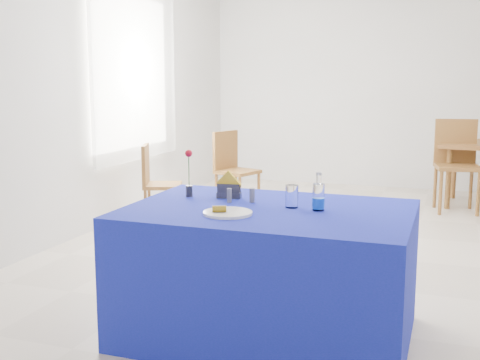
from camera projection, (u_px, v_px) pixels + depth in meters
name	position (u px, v px, depth m)	size (l,w,h in m)	color
floor	(344.00, 255.00, 5.15)	(7.00, 7.00, 0.00)	beige
room_shell	(350.00, 46.00, 4.86)	(7.00, 7.00, 7.00)	silver
window_pane	(131.00, 73.00, 6.45)	(0.04, 1.50, 1.60)	white
curtain	(137.00, 73.00, 6.43)	(0.04, 1.75, 1.85)	white
plate	(228.00, 213.00, 3.26)	(0.27, 0.27, 0.01)	white
drinking_glass	(292.00, 196.00, 3.42)	(0.07, 0.07, 0.13)	white
salt_shaker	(229.00, 195.00, 3.56)	(0.03, 0.03, 0.09)	slate
pepper_shaker	(252.00, 195.00, 3.57)	(0.03, 0.03, 0.09)	slate
blue_table	(268.00, 272.00, 3.48)	(1.60, 1.10, 0.76)	#101F99
water_bottle	(318.00, 198.00, 3.35)	(0.07, 0.07, 0.21)	white
napkin_holder	(229.00, 190.00, 3.70)	(0.16, 0.08, 0.17)	#37373C
rose_vase	(189.00, 175.00, 3.73)	(0.05, 0.05, 0.29)	#25252A
chair_bg_left	(456.00, 158.00, 6.81)	(0.54, 0.54, 1.04)	brown
chair_win_a	(155.00, 179.00, 6.13)	(0.48, 0.48, 0.83)	brown
chair_win_b	(232.00, 165.00, 6.87)	(0.51, 0.51, 0.90)	brown
banana_pieces	(219.00, 209.00, 3.24)	(0.08, 0.06, 0.04)	gold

